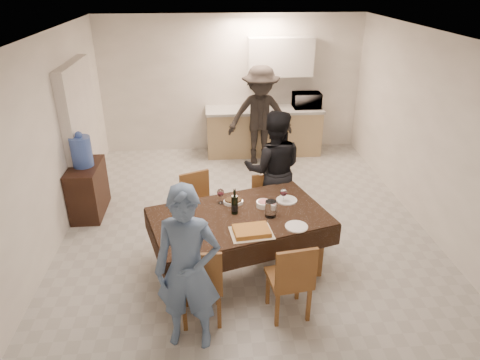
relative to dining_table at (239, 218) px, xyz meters
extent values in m
cube|color=#B9B9B4|center=(0.17, 1.01, -0.73)|extent=(5.00, 6.00, 0.02)
cube|color=white|center=(0.17, 1.01, 1.87)|extent=(5.00, 6.00, 0.02)
cube|color=white|center=(0.17, 4.01, 0.57)|extent=(5.00, 0.02, 2.60)
cube|color=white|center=(0.17, -1.99, 0.57)|extent=(5.00, 0.02, 2.60)
cube|color=white|center=(-2.33, 1.01, 0.57)|extent=(0.02, 6.00, 2.60)
cube|color=white|center=(2.67, 1.01, 0.57)|extent=(0.02, 6.00, 2.60)
cube|color=beige|center=(-2.25, 2.21, 0.32)|extent=(0.15, 1.40, 2.10)
cube|color=#9F895F|center=(0.77, 3.69, -0.30)|extent=(2.20, 0.60, 0.86)
cube|color=#9F9E9A|center=(0.77, 3.69, 0.15)|extent=(2.24, 0.64, 0.05)
cube|color=silver|center=(1.07, 3.83, 1.12)|extent=(1.20, 0.34, 0.70)
cube|color=black|center=(0.00, 0.00, 0.01)|extent=(2.21, 1.66, 0.04)
cube|color=brown|center=(0.00, 0.00, -0.37)|extent=(0.07, 0.07, 0.73)
cube|color=brown|center=(-0.45, -0.75, -0.28)|extent=(0.43, 0.43, 0.05)
cube|color=brown|center=(-0.45, -0.94, -0.03)|extent=(0.43, 0.05, 0.45)
cube|color=brown|center=(0.45, -0.75, -0.29)|extent=(0.47, 0.47, 0.05)
cube|color=brown|center=(0.45, -0.94, -0.04)|extent=(0.42, 0.10, 0.45)
cube|color=brown|center=(-0.45, 0.75, -0.29)|extent=(0.54, 0.54, 0.05)
cube|color=brown|center=(-0.45, 0.56, -0.05)|extent=(0.39, 0.20, 0.44)
cube|color=brown|center=(0.45, 0.75, -0.33)|extent=(0.43, 0.43, 0.05)
cube|color=brown|center=(0.45, 0.58, -0.10)|extent=(0.38, 0.09, 0.41)
cube|color=black|center=(-2.11, 1.56, -0.35)|extent=(0.42, 0.83, 0.77)
cylinder|color=#486DD1|center=(-2.11, 1.56, 0.25)|extent=(0.29, 0.29, 0.43)
cylinder|color=white|center=(0.35, -0.05, 0.13)|extent=(0.13, 0.13, 0.19)
cube|color=#C08638|center=(0.10, -0.38, 0.06)|extent=(0.48, 0.38, 0.06)
cylinder|color=white|center=(0.30, 0.18, 0.07)|extent=(0.17, 0.17, 0.07)
cylinder|color=white|center=(-0.05, 0.28, 0.05)|extent=(0.22, 0.22, 0.04)
cylinder|color=white|center=(-0.60, -0.30, 0.04)|extent=(0.27, 0.27, 0.02)
cylinder|color=white|center=(0.60, -0.30, 0.04)|extent=(0.25, 0.25, 0.01)
cylinder|color=white|center=(-0.60, 0.30, 0.04)|extent=(0.24, 0.24, 0.01)
cylinder|color=white|center=(0.60, 0.30, 0.04)|extent=(0.25, 0.25, 0.01)
imported|color=silver|center=(1.59, 3.69, 0.32)|extent=(0.52, 0.35, 0.29)
imported|color=slate|center=(-0.55, -1.05, 0.11)|extent=(0.67, 0.49, 1.68)
imported|color=black|center=(0.55, 1.05, 0.10)|extent=(0.88, 0.72, 1.67)
imported|color=black|center=(0.64, 3.24, 0.17)|extent=(1.17, 0.67, 1.81)
camera|label=1|loc=(-0.33, -4.19, 2.54)|focal=32.00mm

